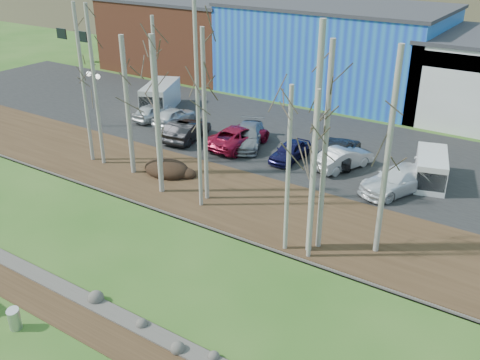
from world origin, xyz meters
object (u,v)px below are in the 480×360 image
Objects in this scene: street_lamp at (94,85)px; car_4 at (290,151)px; car_1 at (183,129)px; car_5 at (343,158)px; car_9 at (189,131)px; car_3 at (248,136)px; car_8 at (154,111)px; litter_bin at (15,320)px; car_2 at (239,136)px; car_0 at (174,116)px; van_white at (431,170)px; car_7 at (398,180)px; car_6 at (339,150)px; van_grey at (160,97)px.

street_lamp is 16.55m from car_4.
car_5 is (12.32, 1.50, -0.01)m from car_1.
car_9 reaches higher than car_5.
car_9 is at bearing 21.86° from street_lamp.
car_3 is 1.18× the size of car_5.
street_lamp is 1.07× the size of car_8.
car_5 is at bearing 177.25° from car_1.
litter_bin is at bearing 99.03° from car_5.
car_8 is (-9.24, 1.20, -0.08)m from car_2.
car_0 is at bearing 18.54° from car_5.
street_lamp is (-15.11, 18.62, 3.13)m from litter_bin.
car_1 is at bearing 28.02° from car_5.
car_9 is 17.34m from van_white.
car_2 is 1.06× the size of car_7.
car_6 reaches higher than car_4.
van_grey is at bearing -15.45° from car_2.
street_lamp reaches higher than litter_bin.
car_0 is at bearing -9.99° from car_6.
car_5 is 0.84× the size of car_7.
car_4 is (3.88, -0.67, -0.09)m from car_3.
car_2 is 7.30m from car_6.
car_7 is (4.93, -2.54, 0.05)m from car_6.
street_lamp is at bearing 129.06° from litter_bin.
street_lamp is 0.84× the size of car_3.
car_2 is at bearing 1.38° from car_6.
car_5 is (14.99, -0.67, 0.03)m from car_0.
car_3 is at bearing 21.33° from car_5.
car_0 is at bearing -160.81° from car_7.
car_5 is (7.48, 0.03, -0.03)m from car_3.
street_lamp is 8.04m from car_1.
car_2 is 1.27× the size of car_5.
car_7 is (16.45, 0.11, 0.03)m from car_1.
litter_bin is 0.21× the size of car_0.
car_0 is 14.19m from car_6.
car_1 is at bearing -59.61° from van_grey.
car_4 is 0.88× the size of car_5.
car_1 is 1.00× the size of car_9.
litter_bin is at bearing -105.91° from car_3.
car_9 is at bearing -154.27° from car_7.
van_white reaches higher than car_4.
car_2 is (4.40, 0.97, 0.04)m from car_1.
car_3 is 1.27× the size of car_8.
litter_bin is 0.19× the size of van_white.
car_3 is at bearing 176.18° from car_8.
street_lamp is 0.98× the size of car_9.
street_lamp reaches higher than van_white.
car_0 is at bearing 151.28° from car_3.
litter_bin is 28.21m from van_grey.
car_8 is (2.59, 3.72, -2.72)m from street_lamp.
car_9 is at bearing 109.43° from litter_bin.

